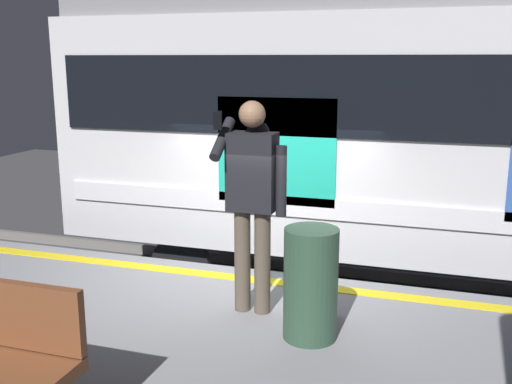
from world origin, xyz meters
The scene contains 8 objects.
ground_plane centered at (0.00, 0.00, 0.00)m, with size 24.86×24.86×0.00m, color #3D3D3F.
safety_line centered at (0.00, 0.30, 1.11)m, with size 13.16×0.16×0.01m, color yellow.
track_rail_near centered at (0.00, -1.57, 0.08)m, with size 17.46×0.08×0.16m, color slate.
track_rail_far centered at (0.00, -3.00, 0.08)m, with size 17.46×0.08×0.16m, color slate.
train_carriage centered at (-1.64, -2.28, 2.46)m, with size 9.11×2.79×3.85m.
passenger centered at (-0.39, 0.99, 2.19)m, with size 0.57×0.55×1.82m.
handbag centered at (-0.92, 0.96, 1.26)m, with size 0.32×0.29×0.33m.
trash_bin centered at (-0.97, 1.34, 1.55)m, with size 0.42×0.42×0.89m, color #2D4C38.
Camera 1 is at (-1.90, 5.61, 3.27)m, focal length 41.74 mm.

